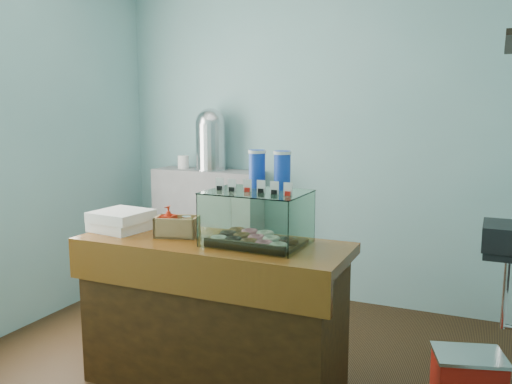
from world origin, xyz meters
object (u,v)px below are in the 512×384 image
at_px(counter, 213,313).
at_px(coffee_urn, 211,138).
at_px(red_cooler, 468,381).
at_px(display_case, 259,214).

distance_m(counter, coffee_urn, 2.03).
bearing_deg(counter, red_cooler, 13.48).
distance_m(coffee_urn, red_cooler, 2.87).
distance_m(counter, display_case, 0.67).
xyz_separation_m(coffee_urn, red_cooler, (2.27, -1.24, -1.22)).
relative_size(display_case, red_cooler, 1.30).
relative_size(counter, coffee_urn, 2.90).
relative_size(coffee_urn, red_cooler, 1.26).
height_order(counter, coffee_urn, coffee_urn).
height_order(display_case, red_cooler, display_case).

